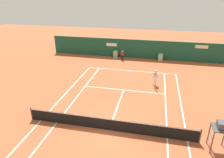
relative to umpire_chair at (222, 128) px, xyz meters
name	(u,v)px	position (x,y,z in m)	size (l,w,h in m)	color
ground_plane	(111,125)	(-6.94, 0.95, -1.62)	(80.00, 80.00, 0.01)	#B25633
tennis_net	(109,124)	(-6.94, 0.38, -1.11)	(12.10, 0.10, 1.07)	#4C4C51
sponsor_back_wall	(136,49)	(-6.92, 17.35, -0.34)	(25.00, 1.02, 2.65)	#194C38
umpire_chair	(222,128)	(0.00, 0.00, 0.00)	(1.00, 1.00, 2.41)	#47474C
player_on_baseline	(155,77)	(-3.98, 8.55, -0.65)	(0.50, 0.81, 1.84)	white
ball_kid_right_post	(122,55)	(-8.67, 15.99, -0.84)	(0.45, 0.19, 1.35)	black
tennis_ball_near_service_line	(112,100)	(-7.63, 4.45, -1.59)	(0.07, 0.07, 0.07)	#CCE033
tennis_ball_mid_court	(144,106)	(-4.76, 4.03, -1.59)	(0.07, 0.07, 0.07)	#CCE033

